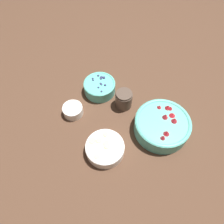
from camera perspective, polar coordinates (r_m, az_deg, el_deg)
name	(u,v)px	position (r m, az deg, el deg)	size (l,w,h in m)	color
ground_plane	(136,113)	(1.08, 6.16, -0.17)	(4.00, 4.00, 0.00)	#4C3323
bowl_strawberries	(162,125)	(1.01, 12.99, -3.28)	(0.25, 0.25, 0.10)	#56B7A8
bowl_blueberries	(100,86)	(1.13, -3.26, 6.68)	(0.16, 0.16, 0.07)	#56B7A8
bowl_bananas	(105,148)	(0.95, -1.87, -9.41)	(0.17, 0.17, 0.06)	white
bowl_cream	(73,110)	(1.06, -10.22, 0.61)	(0.10, 0.10, 0.05)	white
jar_chocolate	(124,100)	(1.07, 3.07, 3.22)	(0.08, 0.08, 0.09)	#4C3D33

